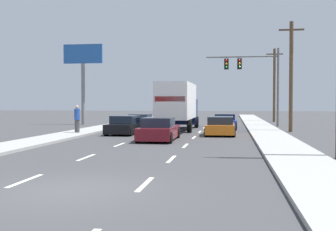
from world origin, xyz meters
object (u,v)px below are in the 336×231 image
at_px(car_orange, 221,126).
at_px(pedestrian_near_corner, 77,119).
at_px(car_white, 141,121).
at_px(utility_pole_far, 274,84).
at_px(utility_pole_mid, 291,75).
at_px(traffic_signal_mast, 248,70).
at_px(roadside_billboard, 83,68).
at_px(car_black, 125,126).
at_px(car_maroon, 159,130).
at_px(car_blue, 225,122).
at_px(box_truck, 178,104).

bearing_deg(car_orange, pedestrian_near_corner, -174.46).
xyz_separation_m(car_white, car_orange, (6.91, -6.98, 0.02)).
bearing_deg(utility_pole_far, utility_pole_mid, -91.41).
xyz_separation_m(traffic_signal_mast, roadside_billboard, (-15.81, 0.57, 0.46)).
xyz_separation_m(car_white, utility_pole_mid, (11.90, -3.34, 3.61)).
xyz_separation_m(utility_pole_mid, roadside_billboard, (-18.58, 7.67, 1.36)).
bearing_deg(pedestrian_near_corner, car_black, 15.11).
xyz_separation_m(car_maroon, car_orange, (3.38, 4.49, -0.03)).
height_order(car_white, roadside_billboard, roadside_billboard).
bearing_deg(car_black, car_blue, 44.79).
distance_m(car_orange, traffic_signal_mast, 11.86).
relative_size(utility_pole_mid, utility_pole_far, 1.00).
relative_size(utility_pole_far, pedestrian_near_corner, 4.41).
bearing_deg(car_blue, utility_pole_far, 68.39).
bearing_deg(traffic_signal_mast, roadside_billboard, 177.95).
bearing_deg(car_white, car_maroon, -72.93).
bearing_deg(pedestrian_near_corner, car_blue, 37.31).
xyz_separation_m(box_truck, car_orange, (3.36, -4.15, -1.50)).
xyz_separation_m(box_truck, utility_pole_mid, (8.35, -0.50, 2.08)).
relative_size(car_orange, pedestrian_near_corner, 2.37).
relative_size(car_maroon, car_orange, 1.06).
bearing_deg(utility_pole_far, car_maroon, -110.01).
height_order(traffic_signal_mast, pedestrian_near_corner, traffic_signal_mast).
xyz_separation_m(car_black, utility_pole_far, (11.85, 19.70, 3.58)).
bearing_deg(roadside_billboard, box_truck, -34.99).
xyz_separation_m(box_truck, roadside_billboard, (-10.23, 7.16, 3.45)).
height_order(car_white, traffic_signal_mast, traffic_signal_mast).
xyz_separation_m(utility_pole_far, roadside_billboard, (-18.98, -8.30, 1.35)).
bearing_deg(car_orange, utility_pole_far, 74.63).
xyz_separation_m(car_white, car_maroon, (3.52, -11.47, 0.05)).
relative_size(car_white, traffic_signal_mast, 0.64).
distance_m(car_white, roadside_billboard, 9.39).
bearing_deg(car_white, car_orange, -45.32).
bearing_deg(car_blue, box_truck, -146.15).
bearing_deg(box_truck, utility_pole_mid, -3.46).
relative_size(car_maroon, traffic_signal_mast, 0.65).
bearing_deg(car_orange, car_white, 134.68).
distance_m(box_truck, car_orange, 5.54).
height_order(car_blue, traffic_signal_mast, traffic_signal_mast).
relative_size(car_blue, utility_pole_mid, 0.55).
distance_m(car_orange, pedestrian_near_corner, 9.65).
relative_size(car_maroon, car_blue, 1.05).
xyz_separation_m(car_black, traffic_signal_mast, (8.69, 10.83, 4.48)).
relative_size(traffic_signal_mast, pedestrian_near_corner, 3.84).
height_order(car_black, box_truck, box_truck).
bearing_deg(box_truck, car_white, 141.39).
relative_size(box_truck, roadside_billboard, 1.15).
xyz_separation_m(car_black, car_orange, (6.46, 0.09, -0.01)).
xyz_separation_m(box_truck, car_blue, (3.57, 2.39, -1.52)).
bearing_deg(utility_pole_far, traffic_signal_mast, -109.63).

